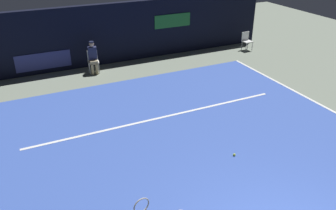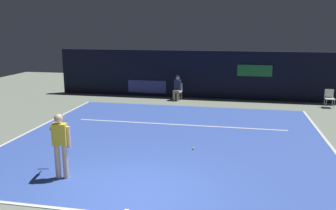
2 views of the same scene
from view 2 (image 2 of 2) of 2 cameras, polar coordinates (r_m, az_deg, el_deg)
name	(u,v)px [view 2 (image 2 of 2)]	position (r m, az deg, el deg)	size (l,w,h in m)	color
ground_plane	(170,139)	(12.23, 0.34, -5.64)	(31.79, 31.79, 0.00)	gray
court_surface	(170,139)	(12.23, 0.34, -5.61)	(10.80, 10.43, 0.01)	#3856B2
line_sideline_left	(333,149)	(12.44, 25.51, -6.53)	(0.10, 10.43, 0.01)	white
line_sideline_right	(32,130)	(14.19, -21.45, -3.87)	(0.10, 10.43, 0.01)	white
line_service	(179,125)	(13.94, 1.75, -3.26)	(8.43, 0.10, 0.01)	white
back_wall	(196,74)	(19.22, 4.57, 5.05)	(15.69, 0.33, 2.60)	black
tennis_player	(60,142)	(9.30, -17.30, -5.81)	(0.75, 0.93, 1.73)	beige
line_judge_on_chair	(177,88)	(18.54, 1.55, 2.89)	(0.49, 0.56, 1.32)	white
courtside_chair_near	(329,97)	(18.65, 25.04, 1.17)	(0.45, 0.43, 0.88)	white
tennis_ball	(193,148)	(11.22, 4.17, -7.13)	(0.07, 0.07, 0.07)	#CCE033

